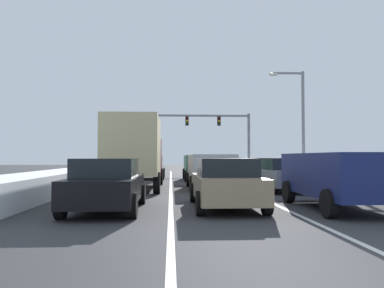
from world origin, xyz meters
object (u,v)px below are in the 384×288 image
at_px(sedan_gray_right_lane_second, 283,174).
at_px(street_lamp_right_mid, 298,114).
at_px(suv_silver_center_lane_second, 210,168).
at_px(suv_white_left_lane_third, 149,165).
at_px(suv_navy_right_lane_nearest, 337,175).
at_px(sedan_red_right_lane_third, 254,170).
at_px(sedan_black_left_lane_nearest, 107,184).
at_px(suv_green_center_lane_third, 200,165).
at_px(box_truck_left_lane_second, 135,150).
at_px(sedan_tan_center_lane_nearest, 226,183).
at_px(traffic_light_gantry, 213,127).

bearing_deg(sedan_gray_right_lane_second, street_lamp_right_mid, 67.97).
height_order(suv_silver_center_lane_second, suv_white_left_lane_third, same).
bearing_deg(suv_navy_right_lane_nearest, sedan_red_right_lane_third, 88.97).
bearing_deg(suv_silver_center_lane_second, sedan_red_right_lane_third, 58.12).
bearing_deg(sedan_black_left_lane_nearest, suv_white_left_lane_third, 88.91).
bearing_deg(sedan_black_left_lane_nearest, street_lamp_right_mid, 55.93).
height_order(sedan_red_right_lane_third, suv_green_center_lane_third, suv_green_center_lane_third).
xyz_separation_m(suv_silver_center_lane_second, street_lamp_right_mid, (7.49, 9.25, 3.74)).
relative_size(suv_silver_center_lane_second, street_lamp_right_mid, 0.62).
distance_m(sedan_black_left_lane_nearest, box_truck_left_lane_second, 7.59).
distance_m(suv_silver_center_lane_second, street_lamp_right_mid, 12.47).
bearing_deg(suv_white_left_lane_third, street_lamp_right_mid, 0.84).
relative_size(suv_navy_right_lane_nearest, sedan_tan_center_lane_nearest, 1.09).
bearing_deg(box_truck_left_lane_second, suv_white_left_lane_third, 88.83).
xyz_separation_m(sedan_black_left_lane_nearest, box_truck_left_lane_second, (0.13, 7.50, 1.14)).
bearing_deg(sedan_tan_center_lane_nearest, sedan_black_left_lane_nearest, -173.69).
bearing_deg(suv_silver_center_lane_second, street_lamp_right_mid, 51.00).
relative_size(sedan_tan_center_lane_nearest, suv_green_center_lane_third, 0.92).
xyz_separation_m(suv_silver_center_lane_second, suv_white_left_lane_third, (-3.44, 9.09, 0.00)).
relative_size(sedan_tan_center_lane_nearest, traffic_light_gantry, 0.41).
bearing_deg(sedan_gray_right_lane_second, suv_navy_right_lane_nearest, -91.73).
distance_m(sedan_gray_right_lane_second, sedan_tan_center_lane_nearest, 6.72).
bearing_deg(sedan_black_left_lane_nearest, suv_silver_center_lane_second, 63.01).
xyz_separation_m(sedan_tan_center_lane_nearest, sedan_black_left_lane_nearest, (-3.52, -0.39, 0.00)).
height_order(sedan_gray_right_lane_second, sedan_tan_center_lane_nearest, same).
bearing_deg(traffic_light_gantry, suv_white_left_lane_third, -114.97).
distance_m(sedan_red_right_lane_third, suv_white_left_lane_third, 7.73).
xyz_separation_m(suv_navy_right_lane_nearest, street_lamp_right_mid, (4.43, 16.66, 3.74)).
height_order(sedan_black_left_lane_nearest, suv_white_left_lane_third, suv_white_left_lane_third).
bearing_deg(suv_white_left_lane_third, sedan_black_left_lane_nearest, -91.09).
relative_size(suv_green_center_lane_third, box_truck_left_lane_second, 0.68).
bearing_deg(suv_navy_right_lane_nearest, suv_silver_center_lane_second, 112.42).
bearing_deg(street_lamp_right_mid, sedan_black_left_lane_nearest, -124.07).
xyz_separation_m(sedan_gray_right_lane_second, suv_silver_center_lane_second, (-3.24, 1.24, 0.25)).
xyz_separation_m(sedan_tan_center_lane_nearest, suv_white_left_lane_third, (-3.20, 16.07, 0.25)).
relative_size(sedan_gray_right_lane_second, sedan_red_right_lane_third, 1.00).
relative_size(sedan_gray_right_lane_second, street_lamp_right_mid, 0.57).
height_order(suv_silver_center_lane_second, traffic_light_gantry, traffic_light_gantry).
bearing_deg(sedan_red_right_lane_third, sedan_black_left_lane_nearest, -119.09).
bearing_deg(suv_green_center_lane_third, suv_navy_right_lane_nearest, -78.19).
relative_size(suv_navy_right_lane_nearest, sedan_black_left_lane_nearest, 1.09).
bearing_deg(suv_navy_right_lane_nearest, suv_white_left_lane_third, 111.51).
distance_m(suv_green_center_lane_third, box_truck_left_lane_second, 7.95).
bearing_deg(sedan_tan_center_lane_nearest, suv_green_center_lane_third, 88.96).
xyz_separation_m(sedan_gray_right_lane_second, sedan_black_left_lane_nearest, (-7.00, -6.14, 0.00)).
relative_size(sedan_tan_center_lane_nearest, suv_silver_center_lane_second, 0.92).
height_order(suv_green_center_lane_third, street_lamp_right_mid, street_lamp_right_mid).
bearing_deg(suv_navy_right_lane_nearest, street_lamp_right_mid, 75.11).
height_order(sedan_tan_center_lane_nearest, sedan_black_left_lane_nearest, same).
xyz_separation_m(suv_navy_right_lane_nearest, traffic_light_gantry, (-0.49, 29.41, 3.72)).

